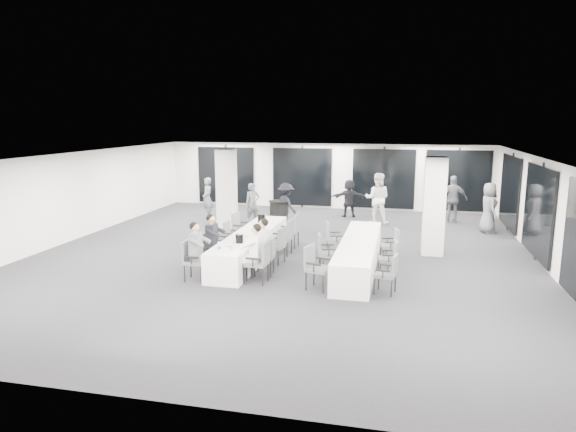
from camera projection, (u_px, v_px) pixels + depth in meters
The scene contains 43 objects.
room at pixel (320, 202), 15.41m from camera, with size 14.04×16.04×2.84m.
column_left at pixel (227, 189), 18.20m from camera, with size 0.60×0.60×2.80m, color silver.
column_right at pixel (434, 206), 14.59m from camera, with size 0.60×0.60×2.80m, color silver.
banquet_table_main at pixel (251, 246), 14.25m from camera, with size 0.90×5.00×0.75m, color white.
banquet_table_side at pixel (359, 254), 13.38m from camera, with size 0.90×5.00×0.75m, color white.
cocktail_table at pixel (278, 214), 18.22m from camera, with size 0.71×0.71×0.99m.
chair_main_left_near at pixel (192, 258), 12.36m from camera, with size 0.51×0.57×0.98m.
chair_main_left_second at pixel (209, 248), 13.41m from camera, with size 0.56×0.58×0.91m.
chair_main_left_mid at pixel (220, 241), 14.19m from camera, with size 0.49×0.54×0.91m.
chair_main_left_fourth at pixel (231, 234), 15.09m from camera, with size 0.46×0.51×0.87m.
chair_main_left_far at pixel (240, 226), 15.94m from camera, with size 0.56×0.60×0.97m.
chair_main_right_near at pixel (260, 259), 12.11m from camera, with size 0.54×0.60×1.02m.
chair_main_right_second at pixel (267, 254), 12.76m from camera, with size 0.51×0.57×0.96m.
chair_main_right_mid at pixel (277, 243), 13.76m from camera, with size 0.59×0.62×0.99m.
chair_main_right_fourth at pixel (285, 235), 14.64m from camera, with size 0.56×0.61×1.02m.
chair_main_right_far at pixel (292, 228), 15.57m from camera, with size 0.55×0.61×1.03m.
chair_side_left_near at pixel (315, 264), 11.72m from camera, with size 0.62×0.65×1.01m.
chair_side_left_mid at pixel (325, 250), 13.12m from camera, with size 0.58×0.61×0.96m.
chair_side_left_far at pixel (332, 237), 14.53m from camera, with size 0.60×0.63×0.98m.
chair_side_right_near at pixel (389, 272), 11.38m from camera, with size 0.54×0.57×0.91m.
chair_side_right_mid at pixel (391, 256), 12.68m from camera, with size 0.53×0.56×0.90m.
chair_side_right_far at pixel (392, 243), 14.01m from camera, with size 0.54×0.57×0.90m.
seated_guest_a at pixel (198, 248), 12.28m from camera, with size 0.50×0.38×1.44m.
seated_guest_b at pixel (214, 238), 13.30m from camera, with size 0.50×0.38×1.44m.
seated_guest_c at pixel (253, 249), 12.11m from camera, with size 0.50×0.38×1.44m.
seated_guest_d at pixel (261, 243), 12.74m from camera, with size 0.50×0.38×1.44m.
standing_guest_a at pixel (253, 201), 19.05m from camera, with size 0.62×0.50×1.70m, color #5C5D63.
standing_guest_b at pixel (377, 195), 18.96m from camera, with size 1.03×0.63×2.14m, color white.
standing_guest_c at pixel (286, 202), 18.33m from camera, with size 1.17×0.60×1.81m, color black.
standing_guest_d at pixel (453, 196), 19.23m from camera, with size 1.17×0.66×1.99m, color #5C5D63.
standing_guest_e at pixel (489, 204), 17.47m from camera, with size 0.94×0.57×1.94m, color #5C5D63.
standing_guest_f at pixel (349, 196), 20.29m from camera, with size 1.57×0.60×1.71m, color black.
standing_guest_g at pixel (207, 195), 19.94m from camera, with size 0.66×0.54×1.82m, color #5C5D63.
standing_guest_h at pixel (434, 202), 17.72m from camera, with size 0.98×0.60×2.03m, color #5C5D63.
ice_bucket_near at pixel (239, 239), 13.00m from camera, with size 0.20×0.20×0.22m, color black.
ice_bucket_far at pixel (261, 218), 15.56m from camera, with size 0.23×0.23×0.26m, color black.
water_bottle_a at pixel (219, 247), 12.17m from camera, with size 0.07×0.07×0.23m, color silver.
water_bottle_b at pixel (260, 227), 14.40m from camera, with size 0.06×0.06×0.20m, color silver.
water_bottle_c at pixel (265, 217), 15.89m from camera, with size 0.06×0.06×0.20m, color silver.
plate_a at pixel (229, 246), 12.61m from camera, with size 0.22×0.22×0.03m.
plate_b at pixel (232, 248), 12.45m from camera, with size 0.18×0.18×0.03m.
plate_c at pixel (247, 236), 13.70m from camera, with size 0.19×0.19×0.03m.
wine_glass at pixel (230, 245), 12.16m from camera, with size 0.08×0.08×0.21m.
Camera 1 is at (3.29, -13.94, 3.86)m, focal length 32.00 mm.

